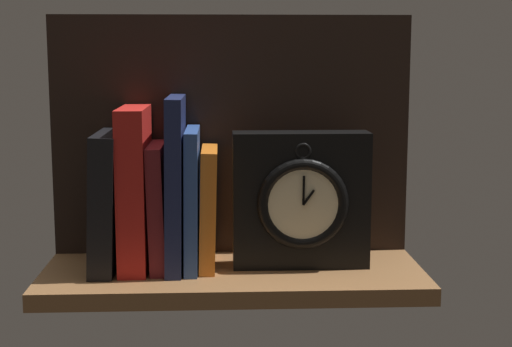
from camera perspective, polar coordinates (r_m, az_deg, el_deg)
ground_plane at (r=116.27cm, az=-1.71°, el=-7.65°), size 56.53×22.47×2.50cm
back_panel at (r=122.75cm, az=-1.84°, el=2.82°), size 56.53×1.20×37.72cm
book_black_skeptic at (r=116.87cm, az=-10.91°, el=-1.98°), size 4.33×15.73×20.40cm
book_red_requiem at (r=116.02cm, az=-8.94°, el=-1.07°), size 4.10×14.74×23.98cm
book_maroon_dawkins at (r=116.19cm, az=-7.21°, el=-2.39°), size 2.73×13.55×18.57cm
book_navy_bierce at (r=115.38cm, az=-5.96°, el=-0.67°), size 2.71×15.62×25.57cm
book_blue_modern at (r=115.69cm, az=-4.74°, el=-1.84°), size 2.17×14.52×20.77cm
book_orange_pandolfini at (r=115.90cm, az=-3.53°, el=-2.53°), size 2.81×12.49×17.92cm
framed_clock at (r=115.25cm, az=3.34°, el=-1.97°), size 20.30×6.91×20.30cm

